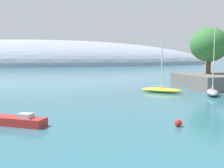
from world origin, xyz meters
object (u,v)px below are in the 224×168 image
Objects in this scene: sailboat_grey_mid_mooring at (213,92)px; motorboat_red_outer at (19,121)px; sailboat_yellow_near_shore at (161,89)px; tree_clump_shore at (209,45)px; mooring_buoy_red at (178,123)px.

sailboat_grey_mid_mooring is 2.01× the size of motorboat_red_outer.
sailboat_yellow_near_shore is 8.47m from sailboat_grey_mid_mooring.
tree_clump_shore is at bearing 65.68° from motorboat_red_outer.
sailboat_yellow_near_shore reaches higher than mooring_buoy_red.
mooring_buoy_red is (14.04, -4.13, -0.10)m from motorboat_red_outer.
sailboat_yellow_near_shore is 14.36× the size of mooring_buoy_red.
sailboat_yellow_near_shore is at bearing -156.53° from tree_clump_shore.
tree_clump_shore is 16.45m from sailboat_yellow_near_shore.
sailboat_grey_mid_mooring is 21.82m from mooring_buoy_red.
sailboat_yellow_near_shore is 23.26m from mooring_buoy_red.
tree_clump_shore reaches higher than sailboat_yellow_near_shore.
sailboat_yellow_near_shore is (-13.11, -5.69, -8.14)m from tree_clump_shore.
mooring_buoy_red is (-8.42, -21.68, -0.18)m from sailboat_yellow_near_shore.
sailboat_grey_mid_mooring reaches higher than mooring_buoy_red.
tree_clump_shore is at bearing 51.82° from mooring_buoy_red.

